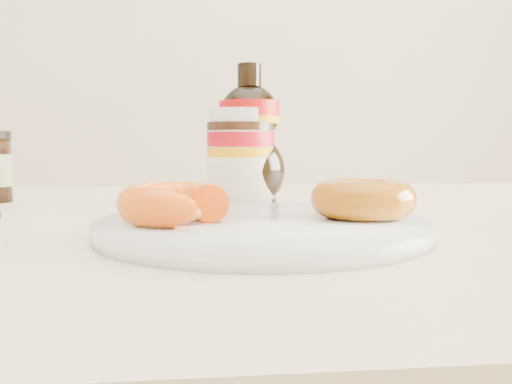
{
  "coord_description": "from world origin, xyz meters",
  "views": [
    {
      "loc": [
        -0.0,
        -0.55,
        0.83
      ],
      "look_at": [
        0.06,
        -0.0,
        0.79
      ],
      "focal_mm": 40.0,
      "sensor_mm": 36.0,
      "label": 1
    }
  ],
  "objects": [
    {
      "name": "syrup_bottle",
      "position": [
        0.07,
        0.21,
        0.84
      ],
      "size": [
        0.1,
        0.08,
        0.19
      ],
      "primitive_type": null,
      "rotation": [
        0.0,
        0.0,
        -0.02
      ],
      "color": "black",
      "rests_on": "dining_table"
    },
    {
      "name": "donut_bitten",
      "position": [
        -0.02,
        -0.06,
        0.78
      ],
      "size": [
        0.11,
        0.11,
        0.03
      ],
      "primitive_type": "torus",
      "rotation": [
        0.0,
        0.0,
        -0.12
      ],
      "color": "#F8510E",
      "rests_on": "plate"
    },
    {
      "name": "plate",
      "position": [
        0.06,
        -0.05,
        0.76
      ],
      "size": [
        0.29,
        0.29,
        0.01
      ],
      "color": "white",
      "rests_on": "dining_table"
    },
    {
      "name": "dining_table",
      "position": [
        0.0,
        0.1,
        0.67
      ],
      "size": [
        1.4,
        0.9,
        0.75
      ],
      "color": "beige",
      "rests_on": "ground"
    },
    {
      "name": "nutella_jar",
      "position": [
        0.06,
        0.21,
        0.82
      ],
      "size": [
        0.09,
        0.09,
        0.13
      ],
      "rotation": [
        0.0,
        0.0,
        -0.4
      ],
      "color": "white",
      "rests_on": "dining_table"
    },
    {
      "name": "donut_whole",
      "position": [
        0.15,
        -0.04,
        0.78
      ],
      "size": [
        0.13,
        0.13,
        0.03
      ],
      "primitive_type": "torus",
      "rotation": [
        0.0,
        0.0,
        0.43
      ],
      "color": "#965D09",
      "rests_on": "plate"
    }
  ]
}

